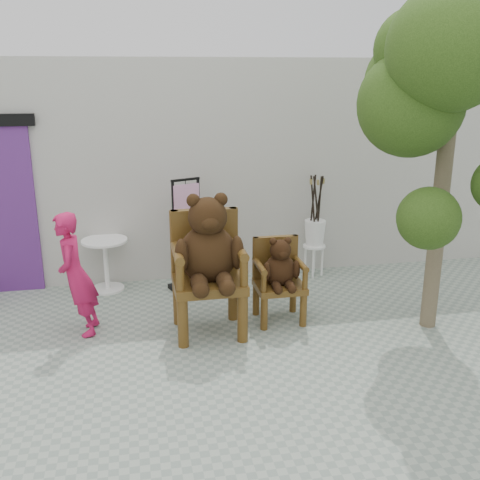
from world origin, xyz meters
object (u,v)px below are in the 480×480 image
(person, at_px, (76,275))
(cafe_table, at_px, (106,259))
(tree, at_px, (444,80))
(chair_small, at_px, (279,271))
(stool_bucket, at_px, (315,232))
(display_stand, at_px, (187,248))
(chair_big, at_px, (208,255))

(person, xyz_separation_m, cafe_table, (0.26, 1.27, -0.26))
(person, height_order, tree, tree)
(person, distance_m, cafe_table, 1.32)
(chair_small, relative_size, tree, 0.28)
(cafe_table, distance_m, stool_bucket, 2.90)
(tree, bearing_deg, person, 169.89)
(display_stand, xyz_separation_m, stool_bucket, (1.83, 0.19, 0.06))
(cafe_table, bearing_deg, person, -101.54)
(chair_big, height_order, display_stand, chair_big)
(chair_big, bearing_deg, person, 170.82)
(person, relative_size, tree, 0.38)
(cafe_table, bearing_deg, chair_big, -52.15)
(chair_small, distance_m, tree, 2.68)
(person, distance_m, tree, 4.35)
(chair_big, bearing_deg, chair_small, 10.49)
(chair_small, xyz_separation_m, cafe_table, (-2.02, 1.35, -0.16))
(stool_bucket, relative_size, tree, 0.40)
(chair_big, height_order, person, chair_big)
(chair_small, distance_m, person, 2.28)
(chair_big, distance_m, display_stand, 1.35)
(chair_small, distance_m, cafe_table, 2.43)
(chair_big, xyz_separation_m, display_stand, (-0.10, 1.31, -0.33))
(person, bearing_deg, display_stand, 131.75)
(person, distance_m, display_stand, 1.72)
(person, height_order, display_stand, display_stand)
(stool_bucket, height_order, tree, tree)
(display_stand, distance_m, tree, 3.70)
(chair_small, bearing_deg, person, 178.16)
(chair_big, height_order, cafe_table, chair_big)
(chair_big, relative_size, display_stand, 1.06)
(chair_small, relative_size, person, 0.73)
(person, bearing_deg, chair_big, 83.55)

